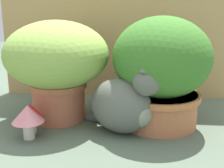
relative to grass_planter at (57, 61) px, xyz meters
name	(u,v)px	position (x,y,z in m)	size (l,w,h in m)	color
ground_plane	(101,127)	(0.20, -0.08, -0.26)	(6.00, 6.00, 0.00)	#526150
cardboard_backdrop	(116,12)	(0.22, 0.38, 0.20)	(1.25, 0.03, 0.93)	tan
grass_planter	(57,61)	(0.00, 0.00, 0.00)	(0.45, 0.45, 0.44)	#B35F44
leafy_planter	(161,69)	(0.44, -0.02, -0.02)	(0.40, 0.40, 0.46)	#BC6E45
cat	(125,104)	(0.30, -0.13, -0.14)	(0.35, 0.28, 0.32)	#5B6056
mushroom_ornament_red	(31,113)	(-0.07, -0.16, -0.18)	(0.10, 0.10, 0.12)	silver
mushroom_ornament_pink	(28,116)	(-0.06, -0.21, -0.17)	(0.12, 0.12, 0.13)	silver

